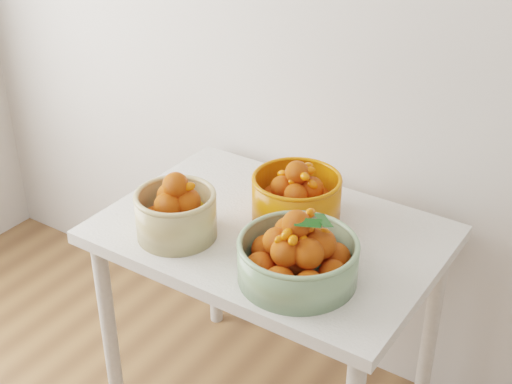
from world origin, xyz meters
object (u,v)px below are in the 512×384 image
Objects in this scene: bowl_green at (298,256)px; bowl_orange at (296,197)px; bowl_cream at (176,212)px; table at (271,255)px.

bowl_green is 1.18× the size of bowl_orange.
bowl_cream reaches higher than bowl_orange.
bowl_green is at bearing -41.40° from table.
bowl_orange is (-0.16, 0.26, 0.01)m from bowl_green.
table is 2.84× the size of bowl_orange.
bowl_cream is 0.41m from bowl_green.
table is 0.33m from bowl_cream.
bowl_green is 0.31m from bowl_orange.
table is 3.17× the size of bowl_cream.
bowl_orange is at bearing 47.82° from bowl_cream.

